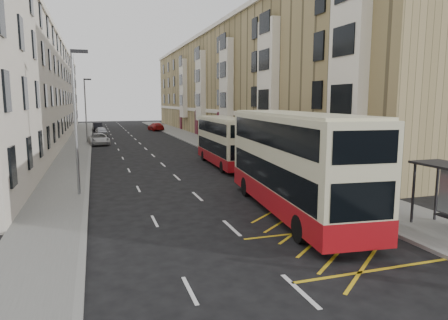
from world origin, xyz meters
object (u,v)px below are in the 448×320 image
object	(u,v)px
car_red	(156,127)
street_lamp_far	(86,107)
street_lamp_near	(76,115)
white_van	(99,139)
car_dark	(98,127)
pedestrian_far	(382,192)
double_decker_rear	(224,141)
double_decker_front	(293,163)
car_silver	(101,131)

from	to	relation	value
car_red	street_lamp_far	bearing A→B (deg)	50.78
street_lamp_near	white_van	bearing A→B (deg)	87.17
white_van	car_dark	world-z (taller)	car_dark
street_lamp_far	pedestrian_far	bearing A→B (deg)	-69.62
double_decker_rear	street_lamp_far	bearing A→B (deg)	118.95
street_lamp_far	double_decker_rear	xyz separation A→B (m)	(11.15, -22.19, -2.58)
double_decker_front	pedestrian_far	distance (m)	4.63
white_van	car_red	world-z (taller)	car_red
double_decker_rear	car_dark	xyz separation A→B (m)	(-9.70, 44.66, -1.33)
pedestrian_far	car_silver	bearing A→B (deg)	-45.14
street_lamp_far	white_van	world-z (taller)	street_lamp_far
double_decker_rear	car_silver	distance (m)	34.62
car_silver	car_dark	bearing A→B (deg)	87.53
car_silver	car_red	bearing A→B (deg)	36.29
pedestrian_far	white_van	xyz separation A→B (m)	(-12.71, 35.97, -0.31)
street_lamp_near	car_dark	size ratio (longest dim) A/B	1.82
double_decker_rear	pedestrian_far	world-z (taller)	double_decker_rear
pedestrian_far	car_dark	size ratio (longest dim) A/B	0.39
street_lamp_near	double_decker_front	xyz separation A→B (m)	(9.87, -6.76, -2.17)
pedestrian_far	car_dark	bearing A→B (deg)	-47.29
pedestrian_far	double_decker_front	bearing A→B (deg)	15.29
street_lamp_near	white_van	size ratio (longest dim) A/B	1.61
car_dark	car_red	size ratio (longest dim) A/B	0.89
double_decker_front	car_silver	distance (m)	48.60
double_decker_rear	car_silver	bearing A→B (deg)	107.80
street_lamp_far	double_decker_front	distance (m)	38.13
double_decker_rear	pedestrian_far	xyz separation A→B (m)	(2.95, -15.76, -1.06)
car_dark	double_decker_rear	bearing A→B (deg)	-80.20
pedestrian_far	street_lamp_far	bearing A→B (deg)	-38.73
double_decker_front	pedestrian_far	world-z (taller)	double_decker_front
white_van	double_decker_rear	bearing A→B (deg)	-68.29
street_lamp_far	white_van	xyz separation A→B (m)	(1.39, -1.97, -3.94)
street_lamp_near	pedestrian_far	bearing A→B (deg)	-29.40
double_decker_front	street_lamp_near	bearing A→B (deg)	151.22
white_van	car_silver	size ratio (longest dim) A/B	1.20
double_decker_front	pedestrian_far	xyz separation A→B (m)	(4.23, -1.18, -1.47)
street_lamp_near	car_silver	bearing A→B (deg)	87.38
car_silver	car_red	distance (m)	12.80
double_decker_front	car_dark	xyz separation A→B (m)	(-8.42, 59.24, -1.74)
double_decker_front	car_red	distance (m)	56.35
double_decker_front	car_dark	bearing A→B (deg)	103.74
street_lamp_far	white_van	bearing A→B (deg)	-54.92
car_dark	car_red	world-z (taller)	car_dark
pedestrian_far	white_van	world-z (taller)	pedestrian_far
car_dark	white_van	bearing A→B (deg)	-92.61
car_red	car_dark	bearing A→B (deg)	-24.84
street_lamp_far	car_red	distance (m)	23.03
car_silver	car_red	xyz separation A→B (m)	(9.67, 8.39, 0.01)
double_decker_front	car_silver	xyz separation A→B (m)	(-7.99, 47.91, -1.76)
double_decker_rear	car_red	bearing A→B (deg)	91.71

